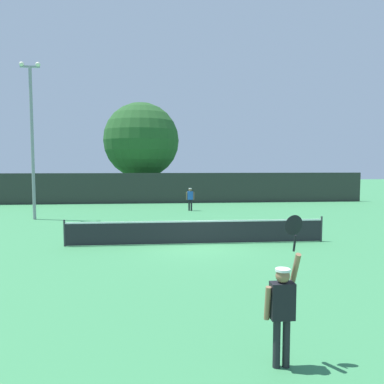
{
  "coord_description": "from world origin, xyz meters",
  "views": [
    {
      "loc": [
        -1.59,
        -15.09,
        3.29
      ],
      "look_at": [
        0.11,
        3.49,
        1.87
      ],
      "focal_mm": 34.99,
      "sensor_mm": 36.0,
      "label": 1
    }
  ],
  "objects": [
    {
      "name": "parked_car_mid",
      "position": [
        1.49,
        24.5,
        0.78
      ],
      "size": [
        2.03,
        4.26,
        1.69
      ],
      "rotation": [
        0.0,
        0.0,
        0.03
      ],
      "color": "white",
      "rests_on": "ground"
    },
    {
      "name": "tennis_net",
      "position": [
        0.0,
        0.0,
        0.51
      ],
      "size": [
        10.68,
        0.08,
        1.07
      ],
      "color": "#232328",
      "rests_on": "ground"
    },
    {
      "name": "parked_car_near",
      "position": [
        -2.49,
        22.81,
        0.78
      ],
      "size": [
        2.29,
        4.36,
        1.69
      ],
      "rotation": [
        0.0,
        0.0,
        0.1
      ],
      "color": "black",
      "rests_on": "ground"
    },
    {
      "name": "tennis_ball",
      "position": [
        0.75,
        1.64,
        0.03
      ],
      "size": [
        0.07,
        0.07,
        0.07
      ],
      "primitive_type": "sphere",
      "color": "#CCE033",
      "rests_on": "ground"
    },
    {
      "name": "light_pole",
      "position": [
        -8.87,
        7.61,
        5.14
      ],
      "size": [
        1.18,
        0.28,
        9.12
      ],
      "color": "gray",
      "rests_on": "ground"
    },
    {
      "name": "perimeter_fence",
      "position": [
        0.0,
        16.1,
        1.26
      ],
      "size": [
        32.1,
        0.12,
        2.52
      ],
      "primitive_type": "cube",
      "color": "#2D332D",
      "rests_on": "ground"
    },
    {
      "name": "player_receiving",
      "position": [
        0.67,
        10.85,
        0.96
      ],
      "size": [
        0.57,
        0.23,
        1.58
      ],
      "rotation": [
        0.0,
        0.0,
        3.14
      ],
      "color": "blue",
      "rests_on": "ground"
    },
    {
      "name": "player_serving",
      "position": [
        0.39,
        -9.4,
        1.08
      ],
      "size": [
        0.68,
        0.39,
        2.47
      ],
      "color": "black",
      "rests_on": "ground"
    },
    {
      "name": "large_tree",
      "position": [
        -3.08,
        19.89,
        5.41
      ],
      "size": [
        6.91,
        6.91,
        8.88
      ],
      "color": "brown",
      "rests_on": "ground"
    },
    {
      "name": "ground_plane",
      "position": [
        0.0,
        0.0,
        0.0
      ],
      "size": [
        120.0,
        120.0,
        0.0
      ],
      "primitive_type": "plane",
      "color": "#387F4C"
    }
  ]
}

